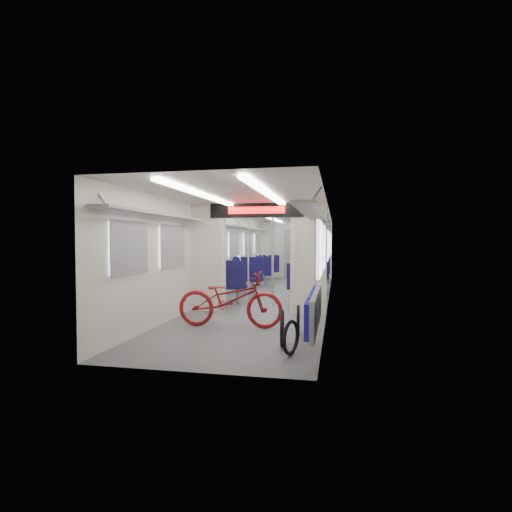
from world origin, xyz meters
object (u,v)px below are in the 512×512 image
(flip_bench, at_px, (314,308))
(bike_hoop_c, at_px, (298,322))
(seat_bay_near_left, at_px, (238,276))
(seat_bay_far_right, at_px, (315,269))
(bicycle, at_px, (230,299))
(stanchion_near_right, at_px, (273,257))
(seat_bay_near_right, at_px, (309,278))
(seat_bay_far_left, at_px, (263,268))
(bike_hoop_a, at_px, (291,339))
(bike_hoop_b, at_px, (282,330))
(stanchion_near_left, at_px, (248,257))
(stanchion_far_left, at_px, (272,253))
(stanchion_far_right, at_px, (291,253))

(flip_bench, xyz_separation_m, bike_hoop_c, (-0.30, 0.81, -0.36))
(seat_bay_near_left, distance_m, seat_bay_far_right, 3.65)
(seat_bay_far_right, bearing_deg, bicycle, -99.42)
(bike_hoop_c, xyz_separation_m, stanchion_near_right, (-0.81, 2.54, 0.93))
(seat_bay_near_right, distance_m, seat_bay_far_left, 4.04)
(flip_bench, distance_m, bike_hoop_a, 0.56)
(bike_hoop_c, relative_size, seat_bay_near_left, 0.21)
(bike_hoop_b, bearing_deg, seat_bay_near_right, 89.54)
(stanchion_near_left, bearing_deg, bicycle, -87.17)
(stanchion_far_left, bearing_deg, seat_bay_far_left, 109.05)
(flip_bench, bearing_deg, seat_bay_near_left, 115.58)
(bike_hoop_c, relative_size, stanchion_far_left, 0.21)
(stanchion_near_right, bearing_deg, bike_hoop_a, -77.30)
(stanchion_far_right, bearing_deg, seat_bay_far_right, 57.63)
(flip_bench, height_order, stanchion_near_left, stanchion_near_left)
(seat_bay_near_right, height_order, seat_bay_far_right, seat_bay_far_right)
(seat_bay_near_left, relative_size, stanchion_far_left, 1.00)
(seat_bay_near_left, distance_m, stanchion_near_left, 1.88)
(seat_bay_near_left, bearing_deg, stanchion_near_left, -68.32)
(stanchion_near_right, height_order, stanchion_far_right, same)
(bicycle, xyz_separation_m, seat_bay_far_right, (1.11, 6.71, 0.09))
(stanchion_near_right, xyz_separation_m, stanchion_far_left, (-0.56, 3.38, 0.00))
(bicycle, bearing_deg, bike_hoop_a, -141.87)
(stanchion_far_right, bearing_deg, bike_hoop_a, -83.54)
(stanchion_far_right, bearing_deg, stanchion_near_left, -98.04)
(flip_bench, relative_size, stanchion_near_right, 0.91)
(seat_bay_far_left, relative_size, stanchion_far_right, 0.88)
(stanchion_near_right, distance_m, stanchion_far_right, 3.49)
(bike_hoop_a, distance_m, seat_bay_near_left, 5.47)
(stanchion_near_right, relative_size, stanchion_far_left, 1.00)
(bike_hoop_a, relative_size, seat_bay_near_right, 0.23)
(stanchion_near_left, height_order, stanchion_near_right, same)
(bike_hoop_c, relative_size, stanchion_near_left, 0.21)
(stanchion_far_left, bearing_deg, stanchion_near_left, -89.21)
(bike_hoop_a, height_order, seat_bay_near_left, seat_bay_near_left)
(seat_bay_far_left, relative_size, stanchion_near_right, 0.88)
(bike_hoop_a, height_order, stanchion_near_right, stanchion_near_right)
(bike_hoop_c, distance_m, seat_bay_near_right, 4.13)
(bike_hoop_b, relative_size, seat_bay_near_right, 0.26)
(bicycle, distance_m, stanchion_far_right, 5.69)
(bicycle, distance_m, flip_bench, 1.95)
(flip_bench, distance_m, seat_bay_near_right, 4.94)
(stanchion_near_left, xyz_separation_m, stanchion_far_left, (-0.05, 3.62, 0.00))
(seat_bay_far_right, bearing_deg, stanchion_near_right, -98.64)
(seat_bay_near_left, bearing_deg, seat_bay_near_right, 4.36)
(seat_bay_near_right, relative_size, seat_bay_far_left, 1.01)
(seat_bay_far_right, relative_size, stanchion_near_right, 1.01)
(bicycle, xyz_separation_m, seat_bay_far_left, (-0.76, 7.30, 0.05))
(bicycle, bearing_deg, stanchion_near_right, -12.50)
(stanchion_far_right, bearing_deg, seat_bay_near_right, -70.52)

